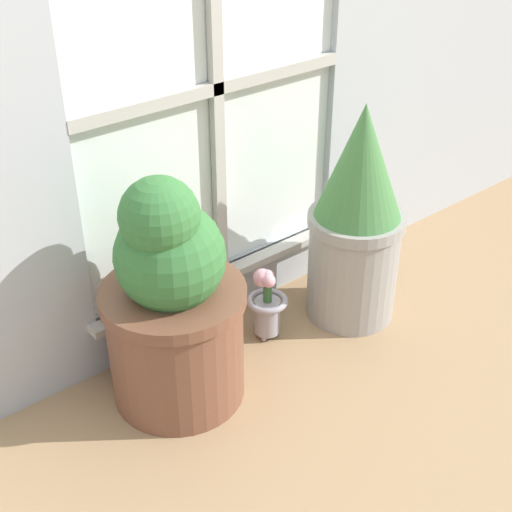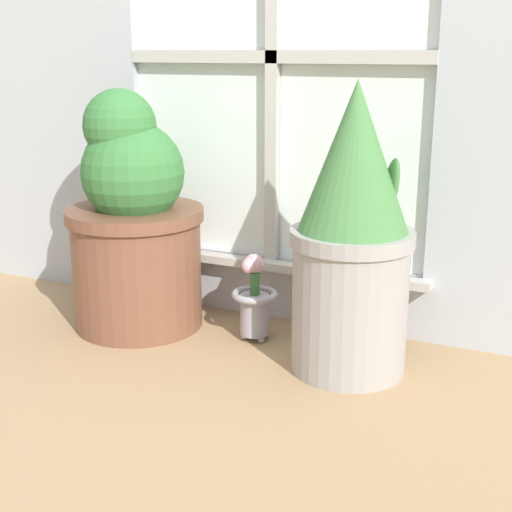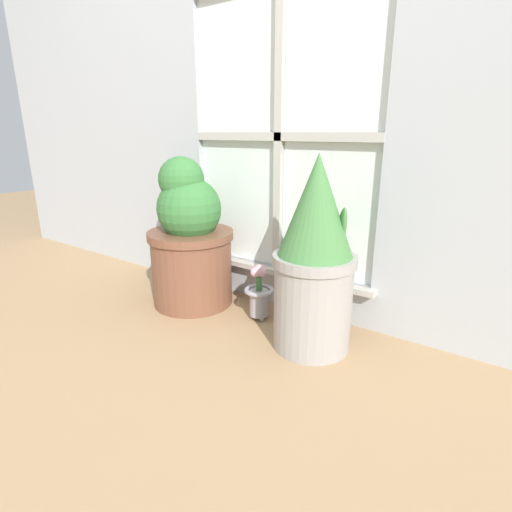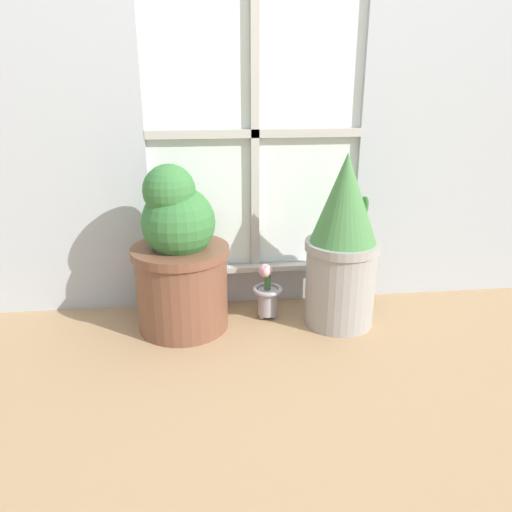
{
  "view_description": "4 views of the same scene",
  "coord_description": "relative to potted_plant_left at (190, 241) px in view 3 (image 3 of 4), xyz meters",
  "views": [
    {
      "loc": [
        -1.16,
        -1.02,
        1.43
      ],
      "look_at": [
        -0.03,
        0.35,
        0.34
      ],
      "focal_mm": 50.0,
      "sensor_mm": 36.0,
      "label": 1
    },
    {
      "loc": [
        0.82,
        -1.35,
        0.8
      ],
      "look_at": [
        0.05,
        0.33,
        0.26
      ],
      "focal_mm": 50.0,
      "sensor_mm": 36.0,
      "label": 2
    },
    {
      "loc": [
        0.96,
        -0.96,
        0.8
      ],
      "look_at": [
        0.02,
        0.36,
        0.29
      ],
      "focal_mm": 28.0,
      "sensor_mm": 36.0,
      "label": 3
    },
    {
      "loc": [
        -0.24,
        -1.6,
        1.02
      ],
      "look_at": [
        -0.03,
        0.3,
        0.32
      ],
      "focal_mm": 35.0,
      "sensor_mm": 36.0,
      "label": 4
    }
  ],
  "objects": [
    {
      "name": "wall_with_window",
      "position": [
        0.34,
        0.25,
        0.97
      ],
      "size": [
        4.4,
        0.1,
        2.5
      ],
      "color": "#B2B7BC",
      "rests_on": "ground_plane"
    },
    {
      "name": "potted_plant_right",
      "position": [
        0.67,
        -0.04,
        0.05
      ],
      "size": [
        0.31,
        0.31,
        0.73
      ],
      "color": "#9E9993",
      "rests_on": "ground_plane"
    },
    {
      "name": "ground_plane",
      "position": [
        0.34,
        -0.33,
        -0.31
      ],
      "size": [
        10.0,
        10.0,
        0.0
      ],
      "primitive_type": "plane",
      "color": "tan"
    },
    {
      "name": "potted_plant_left",
      "position": [
        0.0,
        0.0,
        0.0
      ],
      "size": [
        0.4,
        0.4,
        0.7
      ],
      "color": "brown",
      "rests_on": "ground_plane"
    },
    {
      "name": "flower_vase",
      "position": [
        0.37,
        0.04,
        -0.19
      ],
      "size": [
        0.13,
        0.13,
        0.25
      ],
      "color": "#99939E",
      "rests_on": "ground_plane"
    }
  ]
}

